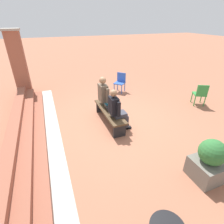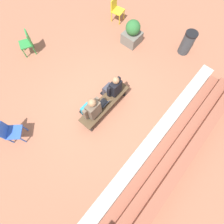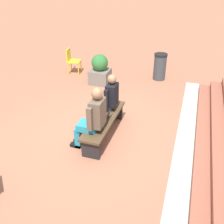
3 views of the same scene
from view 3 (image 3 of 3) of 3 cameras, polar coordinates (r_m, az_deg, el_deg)
The scene contains 10 objects.
ground_plane at distance 5.88m, azimuth -2.98°, elevation -5.32°, with size 60.00×60.00×0.00m, color #9E6047.
concrete_strip at distance 5.67m, azimuth 15.39°, elevation -8.01°, with size 7.31×0.40×0.01m, color #B7B2A8.
brick_steps at distance 5.63m, azimuth 23.26°, elevation -7.71°, with size 6.51×0.90×0.45m.
bench at distance 5.71m, azimuth -1.73°, elevation -2.22°, with size 1.80×0.44×0.45m.
person_student at distance 5.92m, azimuth -0.95°, elevation 2.86°, with size 0.51×0.65×1.29m.
person_adult at distance 5.15m, azimuth -4.27°, elevation -1.19°, with size 0.56×0.71×1.38m.
laptop at distance 5.58m, azimuth -1.83°, elevation -1.26°, with size 0.32×0.29×0.21m.
plastic_chair_far_left at distance 9.30m, azimuth -8.72°, elevation 11.26°, with size 0.48×0.48×0.84m.
planter at distance 8.35m, azimuth -2.65°, elevation 9.10°, with size 0.60×0.60×0.94m.
litter_bin at distance 8.79m, azimuth 10.38°, elevation 9.69°, with size 0.42×0.42×0.86m.
Camera 3 is at (4.48, 1.76, 3.37)m, focal length 42.00 mm.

